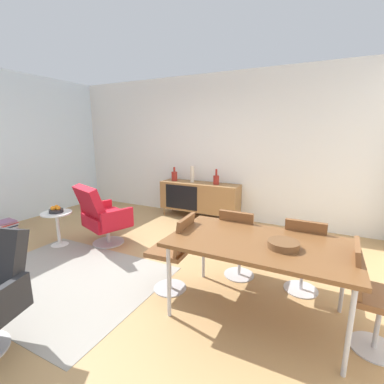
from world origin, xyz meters
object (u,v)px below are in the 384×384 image
at_px(vase_sculptural_dark, 192,174).
at_px(vase_ceramic_small, 216,179).
at_px(lounge_chair_red, 102,215).
at_px(side_table_round, 58,225).
at_px(fruit_bowl, 56,210).
at_px(dining_chair_far_end, 373,294).
at_px(vase_cobalt, 174,176).
at_px(dining_chair_back_right, 304,252).
at_px(wooden_bowl_on_table, 283,245).
at_px(magazine_stack, 3,229).
at_px(sideboard, 199,197).
at_px(dining_table, 259,245).
at_px(dining_chair_back_left, 239,241).
at_px(dining_chair_near_window, 174,250).

distance_m(vase_sculptural_dark, vase_ceramic_small, 0.52).
distance_m(lounge_chair_red, side_table_round, 0.70).
height_order(lounge_chair_red, side_table_round, lounge_chair_red).
bearing_deg(fruit_bowl, dining_chair_far_end, -3.66).
distance_m(vase_cobalt, dining_chair_back_right, 3.30).
relative_size(wooden_bowl_on_table, magazine_stack, 0.63).
height_order(sideboard, lounge_chair_red, lounge_chair_red).
relative_size(sideboard, dining_table, 1.00).
bearing_deg(dining_chair_back_left, dining_chair_back_right, -0.00).
xyz_separation_m(vase_sculptural_dark, lounge_chair_red, (-0.59, -1.88, -0.41)).
height_order(vase_cobalt, fruit_bowl, vase_cobalt).
distance_m(sideboard, dining_chair_back_left, 2.36).
distance_m(dining_table, lounge_chair_red, 2.58).
xyz_separation_m(dining_chair_back_right, lounge_chair_red, (-2.85, 0.03, -0.00)).
relative_size(vase_sculptural_dark, dining_chair_near_window, 0.38).
bearing_deg(dining_chair_back_left, dining_table, -57.91).
bearing_deg(vase_cobalt, lounge_chair_red, -95.30).
distance_m(vase_sculptural_dark, magazine_stack, 3.42).
xyz_separation_m(vase_ceramic_small, dining_chair_back_left, (1.04, -1.91, -0.35)).
distance_m(vase_cobalt, magazine_stack, 3.14).
bearing_deg(dining_chair_far_end, dining_chair_back_right, 134.14).
relative_size(vase_cobalt, lounge_chair_red, 0.30).
xyz_separation_m(dining_table, side_table_round, (-3.09, 0.26, -0.38)).
bearing_deg(lounge_chair_red, side_table_round, -150.76).
bearing_deg(dining_chair_back_left, magazine_stack, -172.95).
xyz_separation_m(wooden_bowl_on_table, dining_chair_far_end, (0.68, 0.07, -0.30)).
distance_m(vase_cobalt, lounge_chair_red, 1.92).
bearing_deg(dining_chair_far_end, fruit_bowl, 176.34).
bearing_deg(vase_cobalt, dining_chair_back_right, -35.51).
bearing_deg(dining_chair_back_right, dining_chair_far_end, -45.86).
height_order(dining_table, side_table_round, dining_table).
height_order(vase_sculptural_dark, dining_chair_far_end, vase_sculptural_dark).
relative_size(dining_chair_back_left, fruit_bowl, 4.28).
distance_m(vase_cobalt, vase_ceramic_small, 0.93).
bearing_deg(wooden_bowl_on_table, vase_ceramic_small, 122.44).
bearing_deg(vase_cobalt, vase_ceramic_small, 0.00).
distance_m(dining_chair_near_window, lounge_chair_red, 1.71).
xyz_separation_m(side_table_round, magazine_stack, (-1.15, -0.18, -0.19)).
bearing_deg(side_table_round, wooden_bowl_on_table, -5.53).
xyz_separation_m(dining_chair_near_window, lounge_chair_red, (-1.61, 0.59, -0.00)).
bearing_deg(magazine_stack, dining_chair_back_left, 7.05).
bearing_deg(vase_sculptural_dark, sideboard, -0.66).
relative_size(vase_cobalt, side_table_round, 0.54).
relative_size(wooden_bowl_on_table, lounge_chair_red, 0.27).
bearing_deg(vase_sculptural_dark, fruit_bowl, -118.17).
xyz_separation_m(dining_chair_far_end, fruit_bowl, (-3.98, 0.25, 0.09)).
relative_size(dining_table, magazine_stack, 3.89).
relative_size(vase_ceramic_small, lounge_chair_red, 0.31).
bearing_deg(side_table_round, vase_sculptural_dark, 61.84).
height_order(wooden_bowl_on_table, dining_chair_back_right, dining_chair_back_right).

